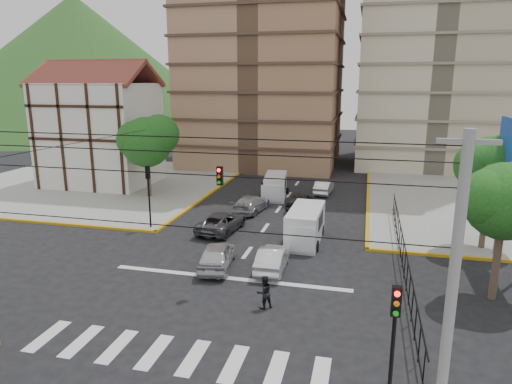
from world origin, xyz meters
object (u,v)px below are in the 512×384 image
(car_silver_front_left, at_px, (217,255))
(pedestrian_crosswalk, at_px, (264,292))
(car_white_front_right, at_px, (273,258))
(traffic_light_se, at_px, (394,332))
(van_right_lane, at_px, (305,227))
(van_left_lane, at_px, (275,187))
(traffic_light_nw, at_px, (149,186))

(car_silver_front_left, xyz_separation_m, pedestrian_crosswalk, (3.62, -4.00, 0.06))
(car_white_front_right, bearing_deg, traffic_light_se, 117.13)
(car_white_front_right, relative_size, pedestrian_crosswalk, 2.56)
(van_right_lane, distance_m, van_left_lane, 11.76)
(van_left_lane, relative_size, pedestrian_crosswalk, 3.02)
(van_left_lane, bearing_deg, car_white_front_right, -86.22)
(van_right_lane, bearing_deg, car_silver_front_left, -128.50)
(traffic_light_nw, bearing_deg, van_right_lane, -1.23)
(traffic_light_nw, height_order, van_right_lane, traffic_light_nw)
(van_left_lane, xyz_separation_m, car_white_front_right, (3.05, -15.68, -0.33))
(traffic_light_se, bearing_deg, car_silver_front_left, 130.89)
(van_right_lane, distance_m, car_silver_front_left, 6.65)
(car_silver_front_left, height_order, car_white_front_right, car_silver_front_left)
(traffic_light_se, xyz_separation_m, car_white_front_right, (-5.78, 10.69, -2.45))
(traffic_light_nw, relative_size, van_left_lane, 0.92)
(traffic_light_se, relative_size, van_left_lane, 0.92)
(traffic_light_se, relative_size, van_right_lane, 0.88)
(van_left_lane, distance_m, car_white_front_right, 15.97)
(car_white_front_right, bearing_deg, van_left_lane, -80.25)
(car_silver_front_left, height_order, pedestrian_crosswalk, pedestrian_crosswalk)
(van_left_lane, height_order, car_silver_front_left, van_left_lane)
(car_silver_front_left, relative_size, car_white_front_right, 1.06)
(car_white_front_right, xyz_separation_m, pedestrian_crosswalk, (0.52, -4.44, 0.12))
(van_right_lane, bearing_deg, traffic_light_nw, 179.88)
(car_silver_front_left, bearing_deg, van_left_lane, -98.69)
(van_right_lane, bearing_deg, pedestrian_crosswalk, -92.75)
(car_white_front_right, height_order, pedestrian_crosswalk, pedestrian_crosswalk)
(van_right_lane, xyz_separation_m, car_silver_front_left, (-4.23, -5.11, -0.36))
(car_silver_front_left, xyz_separation_m, car_white_front_right, (3.10, 0.43, -0.06))
(traffic_light_se, relative_size, car_silver_front_left, 1.03)
(traffic_light_se, bearing_deg, traffic_light_nw, 135.00)
(traffic_light_se, distance_m, car_white_front_right, 12.39)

